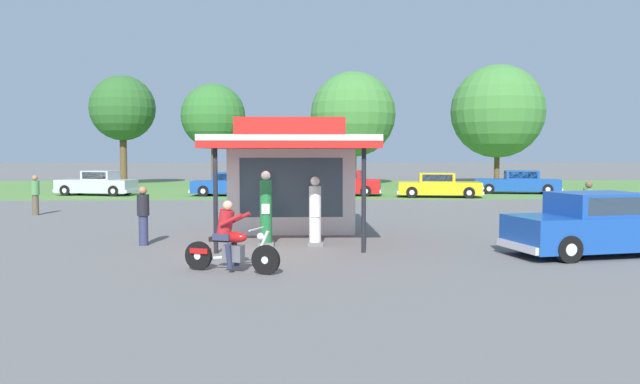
# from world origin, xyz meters

# --- Properties ---
(ground_plane) EXTENTS (300.00, 300.00, 0.00)m
(ground_plane) POSITION_xyz_m (0.00, 0.00, 0.00)
(ground_plane) COLOR slate
(grass_verge_strip) EXTENTS (120.00, 24.00, 0.01)m
(grass_verge_strip) POSITION_xyz_m (0.00, 30.00, 0.00)
(grass_verge_strip) COLOR #56843D
(grass_verge_strip) RESTS_ON ground
(service_station_kiosk) EXTENTS (4.76, 7.27, 3.53)m
(service_station_kiosk) POSITION_xyz_m (0.95, 3.73, 1.82)
(service_station_kiosk) COLOR silver
(service_station_kiosk) RESTS_ON ground
(gas_pump_nearside) EXTENTS (0.44, 0.44, 2.11)m
(gas_pump_nearside) POSITION_xyz_m (0.26, 0.47, 0.97)
(gas_pump_nearside) COLOR slate
(gas_pump_nearside) RESTS_ON ground
(gas_pump_offside) EXTENTS (0.44, 0.44, 1.95)m
(gas_pump_offside) POSITION_xyz_m (1.64, 0.47, 0.89)
(gas_pump_offside) COLOR slate
(gas_pump_offside) RESTS_ON ground
(motorcycle_with_rider) EXTENTS (2.17, 1.02, 1.58)m
(motorcycle_with_rider) POSITION_xyz_m (-0.34, -3.51, 0.65)
(motorcycle_with_rider) COLOR black
(motorcycle_with_rider) RESTS_ON ground
(featured_classic_sedan) EXTENTS (5.48, 2.89, 1.61)m
(featured_classic_sedan) POSITION_xyz_m (9.05, -1.42, 0.73)
(featured_classic_sedan) COLOR #19479E
(featured_classic_sedan) RESTS_ON ground
(parked_car_back_row_left) EXTENTS (5.10, 2.74, 1.52)m
(parked_car_back_row_left) POSITION_xyz_m (-11.14, 22.14, 0.68)
(parked_car_back_row_left) COLOR #B7B7BC
(parked_car_back_row_left) RESTS_ON ground
(parked_car_back_row_right) EXTENTS (5.39, 2.19, 1.42)m
(parked_car_back_row_right) POSITION_xyz_m (-2.70, 21.43, 0.66)
(parked_car_back_row_right) COLOR #19479E
(parked_car_back_row_right) RESTS_ON ground
(parked_car_back_row_centre_left) EXTENTS (5.16, 2.61, 1.43)m
(parked_car_back_row_centre_left) POSITION_xyz_m (9.44, 19.78, 0.66)
(parked_car_back_row_centre_left) COLOR gold
(parked_car_back_row_centre_left) RESTS_ON ground
(parked_car_back_row_centre_right) EXTENTS (5.56, 2.80, 1.52)m
(parked_car_back_row_centre_right) POSITION_xyz_m (3.70, 21.60, 0.69)
(parked_car_back_row_centre_right) COLOR red
(parked_car_back_row_centre_right) RESTS_ON ground
(parked_car_back_row_centre) EXTENTS (5.64, 2.84, 1.47)m
(parked_car_back_row_centre) POSITION_xyz_m (15.21, 22.97, 0.67)
(parked_car_back_row_centre) COLOR #19479E
(parked_car_back_row_centre) RESTS_ON ground
(bystander_chatting_near_pumps) EXTENTS (0.34, 0.34, 1.68)m
(bystander_chatting_near_pumps) POSITION_xyz_m (-9.84, 9.65, 0.89)
(bystander_chatting_near_pumps) COLOR brown
(bystander_chatting_near_pumps) RESTS_ON ground
(bystander_standing_back_lot) EXTENTS (0.34, 0.34, 1.68)m
(bystander_standing_back_lot) POSITION_xyz_m (10.77, 3.26, 0.89)
(bystander_standing_back_lot) COLOR brown
(bystander_standing_back_lot) RESTS_ON ground
(bystander_leaning_by_kiosk) EXTENTS (0.34, 0.34, 1.67)m
(bystander_leaning_by_kiosk) POSITION_xyz_m (-3.21, 0.66, 0.88)
(bystander_leaning_by_kiosk) COLOR #2D3351
(bystander_leaning_by_kiosk) RESTS_ON ground
(tree_oak_far_right) EXTENTS (5.15, 5.15, 8.13)m
(tree_oak_far_right) POSITION_xyz_m (-5.68, 34.43, 5.41)
(tree_oak_far_right) COLOR brown
(tree_oak_far_right) RESTS_ON ground
(tree_oak_far_left) EXTENTS (5.25, 5.25, 8.83)m
(tree_oak_far_left) POSITION_xyz_m (-12.99, 35.09, 6.17)
(tree_oak_far_left) COLOR brown
(tree_oak_far_left) RESTS_ON ground
(tree_oak_left) EXTENTS (6.89, 6.89, 9.15)m
(tree_oak_left) POSITION_xyz_m (5.66, 34.47, 5.70)
(tree_oak_left) COLOR brown
(tree_oak_left) RESTS_ON ground
(tree_oak_distant_spare) EXTENTS (7.46, 7.46, 9.66)m
(tree_oak_distant_spare) POSITION_xyz_m (17.18, 33.71, 5.78)
(tree_oak_distant_spare) COLOR brown
(tree_oak_distant_spare) RESTS_ON ground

